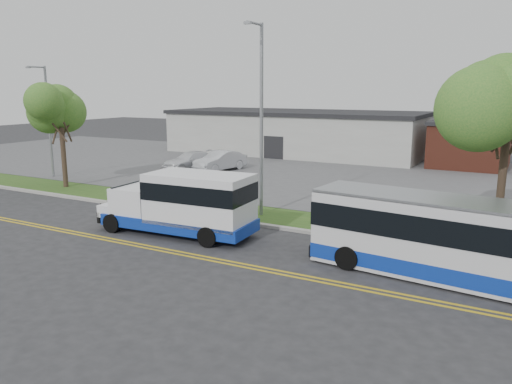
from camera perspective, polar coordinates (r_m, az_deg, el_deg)
The scene contains 19 objects.
ground at distance 25.18m, azimuth -8.48°, elevation -3.35°, with size 140.00×140.00×0.00m, color #28282B.
lane_line_north at distance 22.37m, azimuth -14.46°, elevation -5.52°, with size 70.00×0.12×0.01m, color gold.
lane_line_south at distance 22.16m, azimuth -14.99°, elevation -5.71°, with size 70.00×0.12×0.01m, color gold.
curb at distance 26.02m, azimuth -7.02°, elevation -2.65°, with size 80.00×0.30×0.15m, color #9E9B93.
verge at distance 27.46m, azimuth -4.83°, elevation -1.90°, with size 80.00×3.30×0.10m, color #244818.
parking_lot at distance 39.73m, azimuth 6.48°, elevation 2.30°, with size 80.00×25.00×0.10m, color #4C4C4F.
commercial_building at distance 50.94m, azimuth 4.57°, elevation 6.81°, with size 25.40×10.40×4.35m.
brick_wing at distance 45.73m, azimuth 23.30°, elevation 5.07°, with size 6.30×7.30×3.90m.
tree_east at distance 22.31m, azimuth 27.07°, elevation 9.73°, with size 5.20×5.20×8.33m.
tree_west at distance 35.04m, azimuth -21.48°, elevation 8.67°, with size 4.40×4.40×6.91m.
streetlight_near at distance 25.03m, azimuth 0.55°, elevation 8.83°, with size 0.35×1.53×9.50m.
streetlight_far at distance 39.56m, azimuth -22.70°, elevation 7.89°, with size 0.35×1.53×8.00m.
shuttle_bus at distance 22.52m, azimuth -8.04°, elevation -1.14°, with size 7.57×2.89×2.85m.
transit_bus at distance 18.29m, azimuth 22.26°, elevation -5.21°, with size 10.42×3.36×2.84m.
pedestrian at distance 28.47m, azimuth -9.18°, elevation 0.37°, with size 0.63×0.41×1.73m, color black.
parked_car_a at distance 39.84m, azimuth -4.13°, elevation 3.57°, with size 1.65×4.74×1.56m, color silver.
parked_car_b at distance 40.55m, azimuth -7.47°, elevation 3.56°, with size 2.01×4.95×1.44m, color silver.
grocery_bag_left at distance 28.61m, azimuth -9.91°, elevation -1.05°, with size 0.32×0.32×0.32m, color white.
grocery_bag_right at distance 28.63m, azimuth -8.35°, elevation -0.98°, with size 0.32×0.32×0.32m, color white.
Camera 1 is at (14.83, -19.30, 6.47)m, focal length 35.00 mm.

